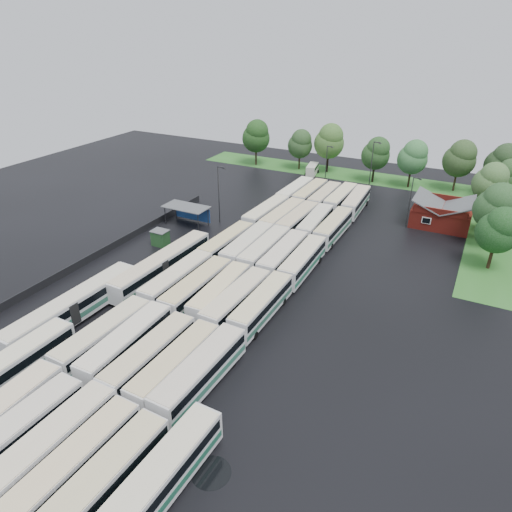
% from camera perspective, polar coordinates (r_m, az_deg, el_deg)
% --- Properties ---
extents(ground, '(160.00, 160.00, 0.00)m').
position_cam_1_polar(ground, '(60.47, -6.97, -6.36)').
color(ground, black).
rests_on(ground, ground).
extents(brick_building, '(10.07, 8.60, 5.39)m').
position_cam_1_polar(brick_building, '(89.63, 22.14, 4.71)').
color(brick_building, maroon).
rests_on(brick_building, ground).
extents(wash_shed, '(8.20, 4.20, 3.58)m').
position_cam_1_polar(wash_shed, '(84.04, -8.57, 5.87)').
color(wash_shed, '#2D2D30').
rests_on(wash_shed, ground).
extents(utility_hut, '(2.70, 2.20, 2.62)m').
position_cam_1_polar(utility_hut, '(77.30, -11.87, 2.26)').
color(utility_hut, '#1C431D').
rests_on(utility_hut, ground).
extents(grass_strip_north, '(80.00, 10.00, 0.01)m').
position_cam_1_polar(grass_strip_north, '(114.24, 12.44, 9.76)').
color(grass_strip_north, '#2B6B23').
rests_on(grass_strip_north, ground).
extents(grass_strip_east, '(10.00, 50.00, 0.01)m').
position_cam_1_polar(grass_strip_east, '(90.29, 28.16, 2.29)').
color(grass_strip_east, '#2B6B23').
rests_on(grass_strip_east, ground).
extents(west_fence, '(0.10, 50.00, 1.20)m').
position_cam_1_polar(west_fence, '(78.32, -17.34, 1.31)').
color(west_fence, '#2D2D30').
rests_on(west_fence, ground).
extents(bus_r0c1, '(3.06, 13.01, 3.61)m').
position_cam_1_polar(bus_r0c1, '(46.42, -27.93, -19.28)').
color(bus_r0c1, silver).
rests_on(bus_r0c1, ground).
extents(bus_r0c2, '(3.00, 13.30, 3.69)m').
position_cam_1_polar(bus_r0c2, '(44.23, -24.54, -21.03)').
color(bus_r0c2, silver).
rests_on(bus_r0c2, ground).
extents(bus_r0c3, '(2.95, 12.58, 3.49)m').
position_cam_1_polar(bus_r0c3, '(42.52, -21.63, -22.99)').
color(bus_r0c3, silver).
rests_on(bus_r0c3, ground).
extents(bus_r0c4, '(3.18, 13.17, 3.64)m').
position_cam_1_polar(bus_r0c4, '(40.48, -18.80, -25.54)').
color(bus_r0c4, silver).
rests_on(bus_r0c4, ground).
extents(bus_r1c0, '(3.13, 13.04, 3.61)m').
position_cam_1_polar(bus_r1c0, '(54.43, -18.45, -9.51)').
color(bus_r1c0, silver).
rests_on(bus_r1c0, ground).
extents(bus_r1c1, '(3.08, 13.04, 3.61)m').
position_cam_1_polar(bus_r1c1, '(52.57, -15.84, -10.54)').
color(bus_r1c1, silver).
rests_on(bus_r1c1, ground).
extents(bus_r1c2, '(2.91, 12.77, 3.54)m').
position_cam_1_polar(bus_r1c2, '(50.40, -13.13, -12.08)').
color(bus_r1c2, silver).
rests_on(bus_r1c2, ground).
extents(bus_r1c3, '(2.91, 12.72, 3.53)m').
position_cam_1_polar(bus_r1c3, '(48.73, -10.04, -13.34)').
color(bus_r1c3, silver).
rests_on(bus_r1c3, ground).
extents(bus_r1c4, '(3.16, 13.26, 3.67)m').
position_cam_1_polar(bus_r1c4, '(47.44, -6.94, -14.27)').
color(bus_r1c4, silver).
rests_on(bus_r1c4, ground).
extents(bus_r2c0, '(3.02, 13.22, 3.67)m').
position_cam_1_polar(bus_r2c0, '(62.80, -9.79, -3.03)').
color(bus_r2c0, silver).
rests_on(bus_r2c0, ground).
extents(bus_r2c1, '(2.91, 13.21, 3.67)m').
position_cam_1_polar(bus_r2c1, '(60.70, -7.36, -3.99)').
color(bus_r2c1, silver).
rests_on(bus_r2c1, ground).
extents(bus_r2c2, '(3.12, 12.68, 3.50)m').
position_cam_1_polar(bus_r2c2, '(59.47, -4.53, -4.65)').
color(bus_r2c2, silver).
rests_on(bus_r2c2, ground).
extents(bus_r2c3, '(3.21, 13.16, 3.64)m').
position_cam_1_polar(bus_r2c3, '(57.68, -2.40, -5.61)').
color(bus_r2c3, silver).
rests_on(bus_r2c3, ground).
extents(bus_r2c4, '(2.79, 12.75, 3.54)m').
position_cam_1_polar(bus_r2c4, '(56.90, 0.72, -6.16)').
color(bus_r2c4, silver).
rests_on(bus_r2c4, ground).
extents(bus_r3c0, '(3.16, 12.65, 3.49)m').
position_cam_1_polar(bus_r3c0, '(72.34, -3.70, 1.54)').
color(bus_r3c0, silver).
rests_on(bus_r3c0, ground).
extents(bus_r3c1, '(2.99, 13.29, 3.69)m').
position_cam_1_polar(bus_r3c1, '(71.09, -1.03, 1.21)').
color(bus_r3c1, silver).
rests_on(bus_r3c1, ground).
extents(bus_r3c2, '(2.87, 13.14, 3.65)m').
position_cam_1_polar(bus_r3c2, '(69.85, 1.13, 0.69)').
color(bus_r3c2, silver).
rests_on(bus_r3c2, ground).
extents(bus_r3c3, '(2.98, 13.24, 3.68)m').
position_cam_1_polar(bus_r3c3, '(68.35, 3.43, 0.02)').
color(bus_r3c3, silver).
rests_on(bus_r3c3, ground).
extents(bus_r3c4, '(2.96, 12.89, 3.58)m').
position_cam_1_polar(bus_r3c4, '(67.20, 5.86, -0.65)').
color(bus_r3c4, silver).
rests_on(bus_r3c4, ground).
extents(bus_r4c0, '(3.31, 13.24, 3.66)m').
position_cam_1_polar(bus_r4c0, '(83.45, 1.29, 5.30)').
color(bus_r4c0, silver).
rests_on(bus_r4c0, ground).
extents(bus_r4c1, '(3.23, 13.20, 3.65)m').
position_cam_1_polar(bus_r4c1, '(81.96, 3.34, 4.83)').
color(bus_r4c1, silver).
rests_on(bus_r4c1, ground).
extents(bus_r4c2, '(3.13, 12.91, 3.57)m').
position_cam_1_polar(bus_r4c2, '(81.00, 5.24, 4.44)').
color(bus_r4c2, silver).
rests_on(bus_r4c2, ground).
extents(bus_r4c3, '(3.18, 12.76, 3.53)m').
position_cam_1_polar(bus_r4c3, '(80.06, 7.40, 4.02)').
color(bus_r4c3, silver).
rests_on(bus_r4c3, ground).
extents(bus_r4c4, '(2.82, 12.88, 3.58)m').
position_cam_1_polar(bus_r4c4, '(78.95, 9.63, 3.53)').
color(bus_r4c4, silver).
rests_on(bus_r4c4, ground).
extents(bus_r5c0, '(3.03, 13.03, 3.61)m').
position_cam_1_polar(bus_r5c0, '(94.63, 4.90, 7.91)').
color(bus_r5c0, silver).
rests_on(bus_r5c0, ground).
extents(bus_r5c1, '(2.92, 12.64, 3.51)m').
position_cam_1_polar(bus_r5c1, '(94.16, 6.78, 7.68)').
color(bus_r5c1, silver).
rests_on(bus_r5c1, ground).
extents(bus_r5c2, '(2.81, 12.55, 3.48)m').
position_cam_1_polar(bus_r5c2, '(92.72, 8.56, 7.24)').
color(bus_r5c2, silver).
rests_on(bus_r5c2, ground).
extents(bus_r5c3, '(2.90, 12.89, 3.58)m').
position_cam_1_polar(bus_r5c3, '(92.24, 10.52, 7.01)').
color(bus_r5c3, silver).
rests_on(bus_r5c3, ground).
extents(bus_r5c4, '(3.24, 12.88, 3.56)m').
position_cam_1_polar(bus_r5c4, '(91.34, 12.38, 6.61)').
color(bus_r5c4, silver).
rests_on(bus_r5c4, ground).
extents(artic_bus_west_b, '(3.42, 19.49, 3.60)m').
position_cam_1_polar(artic_bus_west_b, '(67.15, -11.59, -1.10)').
color(artic_bus_west_b, silver).
rests_on(artic_bus_west_b, ground).
extents(artic_bus_west_c, '(3.19, 19.53, 3.61)m').
position_cam_1_polar(artic_bus_west_c, '(60.74, -21.86, -5.96)').
color(artic_bus_west_c, silver).
rests_on(artic_bus_west_c, ground).
extents(artic_bus_east, '(3.30, 19.51, 3.61)m').
position_cam_1_polar(artic_bus_east, '(38.60, -15.12, -28.46)').
color(artic_bus_east, silver).
rests_on(artic_bus_east, ground).
extents(minibus, '(3.07, 5.95, 2.47)m').
position_cam_1_polar(minibus, '(112.98, 7.03, 10.73)').
color(minibus, silver).
rests_on(minibus, ground).
extents(tree_north_0, '(7.02, 7.02, 11.62)m').
position_cam_1_polar(tree_north_0, '(118.78, 0.05, 14.79)').
color(tree_north_0, '#3A2D1F').
rests_on(tree_north_0, ground).
extents(tree_north_1, '(6.04, 6.04, 10.00)m').
position_cam_1_polar(tree_north_1, '(115.81, 5.58, 13.81)').
color(tree_north_1, '#322515').
rests_on(tree_north_1, ground).
extents(tree_north_2, '(7.19, 7.19, 11.90)m').
position_cam_1_polar(tree_north_2, '(114.03, 9.19, 14.02)').
color(tree_north_2, black).
rests_on(tree_north_2, ground).
extents(tree_north_3, '(6.37, 6.37, 10.54)m').
position_cam_1_polar(tree_north_3, '(108.61, 14.81, 12.33)').
color(tree_north_3, black).
rests_on(tree_north_3, ground).
extents(tree_north_4, '(6.49, 6.49, 10.74)m').
position_cam_1_polar(tree_north_4, '(107.29, 19.08, 11.64)').
color(tree_north_4, black).
rests_on(tree_north_4, ground).
extents(tree_north_5, '(6.84, 6.84, 11.33)m').
position_cam_1_polar(tree_north_5, '(108.26, 24.18, 11.09)').
color(tree_north_5, '#39281B').
rests_on(tree_north_5, ground).
extents(tree_north_6, '(6.93, 6.93, 11.47)m').
position_cam_1_polar(tree_north_6, '(108.19, 28.53, 10.21)').
color(tree_north_6, black).
rests_on(tree_north_6, ground).
extents(tree_east_0, '(6.07, 6.07, 10.05)m').
position_cam_1_polar(tree_east_0, '(74.84, 28.15, 2.92)').
color(tree_east_0, '#312013').
rests_on(tree_east_0, ground).
extents(tree_east_1, '(6.69, 6.69, 11.08)m').
position_cam_1_polar(tree_east_1, '(82.22, 27.89, 5.51)').
color(tree_east_1, black).
rests_on(tree_east_1, ground).
extents(tree_east_2, '(4.34, 4.31, 7.14)m').
position_cam_1_polar(tree_east_2, '(88.81, 27.88, 5.21)').
color(tree_east_2, black).
rests_on(tree_east_2, ground).
extents(tree_east_3, '(6.30, 6.30, 10.43)m').
position_cam_1_polar(tree_east_3, '(96.56, 27.32, 8.30)').
color(tree_east_3, black).
rests_on(tree_east_3, ground).
extents(tree_east_4, '(5.77, 5.77, 9.56)m').
position_cam_1_polar(tree_east_4, '(104.07, 28.94, 8.82)').
color(tree_east_4, black).
rests_on(tree_east_4, ground).
extents(lamp_post_ne, '(1.45, 0.28, 9.44)m').
position_cam_1_polar(lamp_post_ne, '(85.10, 18.80, 6.76)').
color(lamp_post_ne, '#2D2D30').
rests_on(lamp_post_ne, ground).
extents(lamp_post_nw, '(1.64, 0.32, 10.68)m').
position_cam_1_polar(lamp_post_nw, '(82.89, -4.61, 8.15)').
color(lamp_post_nw, '#2D2D30').
rests_on(lamp_post_nw, ground).
extents(lamp_post_back_w, '(1.41, 0.27, 9.17)m').
position_cam_1_polar(lamp_post_back_w, '(103.77, 8.84, 11.38)').
color(lamp_post_back_w, '#2D2D30').
rests_on(lamp_post_back_w, ground).
extents(lamp_post_back_e, '(1.65, 0.32, 10.74)m').
position_cam_1_polar(lamp_post_back_e, '(102.84, 14.33, 11.25)').
color(lamp_post_back_e, '#2D2D30').
rests_on(lamp_post_back_e, ground).
extents(puddle_0, '(4.90, 4.90, 0.01)m').
position_cam_1_polar(puddle_0, '(50.55, -21.87, -16.43)').
color(puddle_0, black).
rests_on(puddle_0, ground).
extents(puddle_1, '(4.06, 4.06, 0.01)m').
position_cam_1_polar(puddle_1, '(44.44, -13.86, -22.42)').
color(puddle_1, black).
rests_on(puddle_1, ground).
extents(puddle_2, '(8.18, 8.18, 0.01)m').
position_cam_1_polar(puddle_2, '(66.36, -8.28, -3.14)').
color(puddle_2, black).
rests_on(puddle_2, ground).
extents(puddle_3, '(4.68, 4.68, 0.01)m').
position_cam_1_polar(puddle_3, '(54.39, -4.40, -10.58)').
color(puddle_3, black).
rests_on(puddle_3, ground).
extents(puddle_4, '(3.39, 3.39, 0.01)m').
position_cam_1_polar(puddle_4, '(42.07, -5.63, -25.35)').
color(puddle_4, black).
rests_on(puddle_4, ground).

